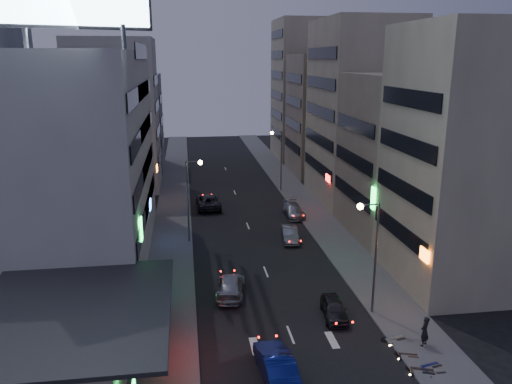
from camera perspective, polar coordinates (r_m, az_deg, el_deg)
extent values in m
plane|color=black|center=(30.58, 5.62, -19.75)|extent=(180.00, 180.00, 0.00)
cube|color=#4C4C4F|center=(57.06, -9.45, -2.88)|extent=(4.00, 120.00, 0.12)
cube|color=#4C4C4F|center=(58.80, 6.33, -2.22)|extent=(4.00, 120.00, 0.12)
cube|color=#B8AE90|center=(31.56, -21.90, -15.81)|extent=(8.00, 12.00, 3.60)
cube|color=black|center=(30.40, -20.39, -12.69)|extent=(11.00, 13.00, 0.25)
cube|color=black|center=(30.08, -12.41, -13.76)|extent=(0.12, 4.00, 0.90)
cube|color=#FF1E14|center=(30.07, -12.25, -13.76)|extent=(0.04, 3.70, 0.70)
cube|color=#B8B8B3|center=(46.36, -21.35, 3.55)|extent=(14.00, 24.00, 18.00)
cube|color=#B8AE90|center=(41.51, 22.98, 3.55)|extent=(10.00, 11.00, 20.00)
cube|color=gray|center=(52.07, 16.83, 3.98)|extent=(11.00, 12.00, 16.00)
cube|color=#B8AE90|center=(63.37, 11.71, 8.93)|extent=(10.00, 14.00, 22.00)
cube|color=#B8B8B3|center=(70.32, -15.77, 8.43)|extent=(11.00, 10.00, 20.00)
cube|color=gray|center=(83.48, -14.88, 7.73)|extent=(12.00, 10.00, 15.00)
cube|color=gray|center=(77.92, 8.26, 8.69)|extent=(11.00, 12.00, 18.00)
cube|color=#B8AE90|center=(91.27, 6.15, 11.56)|extent=(12.00, 12.00, 24.00)
cylinder|color=#595B60|center=(35.69, -24.88, 15.86)|extent=(0.30, 0.30, 1.50)
cylinder|color=#595B60|center=(34.55, -14.89, 16.78)|extent=(0.30, 0.30, 1.50)
cylinder|color=#595B60|center=(35.44, 13.50, -7.43)|extent=(0.16, 0.16, 8.00)
cylinder|color=#595B60|center=(33.92, 12.79, -1.42)|extent=(1.40, 0.10, 0.10)
sphere|color=#FFD88C|center=(33.74, 11.83, -1.63)|extent=(0.44, 0.44, 0.44)
cylinder|color=#595B60|center=(48.20, -7.80, -1.11)|extent=(0.16, 0.16, 8.00)
cylinder|color=#595B60|center=(47.28, -7.12, 3.47)|extent=(1.40, 0.10, 0.10)
sphere|color=#FFD88C|center=(47.31, -6.39, 3.37)|extent=(0.44, 0.44, 0.44)
cylinder|color=#595B60|center=(66.89, 2.90, 3.56)|extent=(0.16, 0.16, 8.00)
cylinder|color=#595B60|center=(66.10, 2.35, 6.86)|extent=(1.40, 0.10, 0.10)
sphere|color=#FFD88C|center=(66.00, 1.83, 6.77)|extent=(0.44, 0.44, 0.44)
imported|color=#27262B|center=(35.86, 8.91, -13.01)|extent=(1.96, 3.99, 1.31)
imported|color=gray|center=(49.30, 3.88, -4.82)|extent=(1.88, 4.33, 1.39)
imported|color=#242429|center=(60.09, -5.47, -1.05)|extent=(2.87, 5.99, 1.65)
imported|color=#9FA2A7|center=(56.82, 4.34, -2.10)|extent=(1.98, 4.86, 1.41)
imported|color=navy|center=(29.64, 2.28, -19.05)|extent=(2.01, 4.98, 1.61)
imported|color=#9A9BA2|center=(38.49, -2.93, -10.69)|extent=(2.77, 5.19, 1.43)
imported|color=black|center=(33.65, 18.72, -14.84)|extent=(0.85, 0.79, 1.94)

